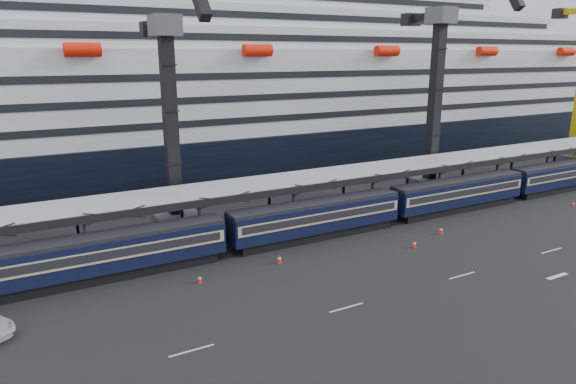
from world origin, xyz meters
The scene contains 12 objects.
ground centered at (0.00, 0.00, 0.00)m, with size 260.00×260.00×0.00m, color black.
lane_markings centered at (8.15, -5.23, 0.01)m, with size 111.00×4.27×0.02m.
train centered at (-4.65, 10.00, 2.20)m, with size 133.05×3.00×4.05m.
canopy centered at (0.00, 14.00, 5.25)m, with size 130.00×6.25×5.53m.
cruise_ship centered at (-1.08, 45.99, 12.34)m, with size 214.09×28.84×34.00m.
crane_dark_near centered at (-20.00, 18.59, 11.93)m, with size 4.50×17.75×35.08m.
crane_dark_mid centered at (15.00, 17.59, 13.36)m, with size 4.50×18.24×39.64m.
traffic_cone_b centered at (-22.15, 5.46, 0.35)m, with size 0.36×0.36×0.71m.
traffic_cone_c centered at (-14.45, 5.94, 0.42)m, with size 0.42×0.42×0.84m.
traffic_cone_d centered at (-1.02, 3.01, 0.39)m, with size 0.40×0.40×0.80m.
traffic_cone_e centered at (4.14, 4.69, 0.41)m, with size 0.41×0.41×0.83m.
traffic_cone_f centered at (25.97, 4.22, 0.34)m, with size 0.34×0.34×0.68m.
Camera 1 is at (-34.49, -32.37, 18.29)m, focal length 32.00 mm.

